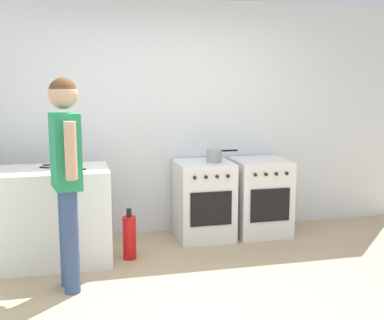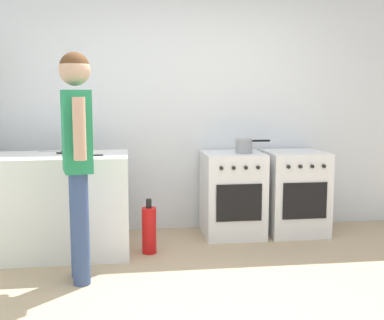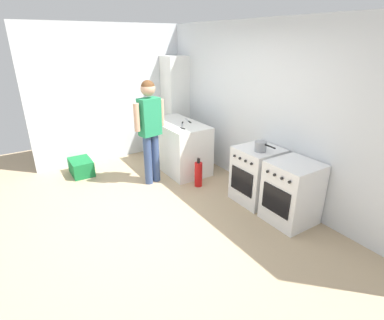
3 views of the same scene
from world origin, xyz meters
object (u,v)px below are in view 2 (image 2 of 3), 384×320
object	(u,v)px
oven_right	(294,192)
person	(77,145)
knife_bread	(84,156)
fire_extinguisher	(149,230)
knife_carving	(57,152)
knife_chef	(70,154)
oven_left	(232,194)
pot	(244,146)

from	to	relation	value
oven_right	person	distance (m)	2.42
knife_bread	fire_extinguisher	bearing A→B (deg)	4.76
fire_extinguisher	knife_bread	bearing A→B (deg)	-175.24
oven_right	knife_carving	world-z (taller)	knife_carving
knife_carving	person	distance (m)	0.95
knife_chef	oven_right	bearing A→B (deg)	9.50
fire_extinguisher	oven_left	bearing A→B (deg)	28.78
knife_bread	person	size ratio (longest dim) A/B	0.20
knife_bread	fire_extinguisher	size ratio (longest dim) A/B	0.70
knife_bread	knife_chef	bearing A→B (deg)	132.43
oven_left	person	world-z (taller)	person
oven_right	knife_carving	size ratio (longest dim) A/B	2.59
oven_left	person	bearing A→B (deg)	-143.28
knife_chef	person	distance (m)	0.72
knife_chef	fire_extinguisher	bearing A→B (deg)	-8.82
knife_chef	knife_bread	distance (m)	0.21
knife_chef	person	size ratio (longest dim) A/B	0.16
knife_carving	knife_bread	xyz separation A→B (m)	(0.28, -0.36, -0.00)
oven_right	fire_extinguisher	distance (m)	1.61
oven_left	fire_extinguisher	xyz separation A→B (m)	(-0.87, -0.48, -0.21)
person	fire_extinguisher	bearing A→B (deg)	46.53
oven_left	knife_chef	xyz separation A→B (m)	(-1.56, -0.37, 0.48)
oven_left	knife_bread	size ratio (longest dim) A/B	2.42
oven_left	person	size ratio (longest dim) A/B	0.49
pot	knife_carving	bearing A→B (deg)	-177.32
oven_left	knife_bread	world-z (taller)	knife_bread
pot	person	distance (m)	1.82
knife_carving	fire_extinguisher	world-z (taller)	knife_carving
pot	knife_carving	world-z (taller)	pot
knife_bread	knife_carving	bearing A→B (deg)	127.46
pot	knife_bread	world-z (taller)	pot
knife_carving	fire_extinguisher	size ratio (longest dim) A/B	0.66
oven_right	fire_extinguisher	bearing A→B (deg)	-162.61
oven_left	oven_right	distance (m)	0.66
oven_left	knife_carving	distance (m)	1.77
knife_carving	person	size ratio (longest dim) A/B	0.19
pot	person	xyz separation A→B (m)	(-1.52, -0.98, 0.13)
oven_right	fire_extinguisher	xyz separation A→B (m)	(-1.53, -0.48, -0.21)
knife_chef	fire_extinguisher	xyz separation A→B (m)	(0.69, -0.11, -0.69)
knife_bread	pot	bearing A→B (deg)	16.38
oven_right	knife_carving	distance (m)	2.41
oven_right	knife_carving	xyz separation A→B (m)	(-2.35, -0.16, 0.48)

